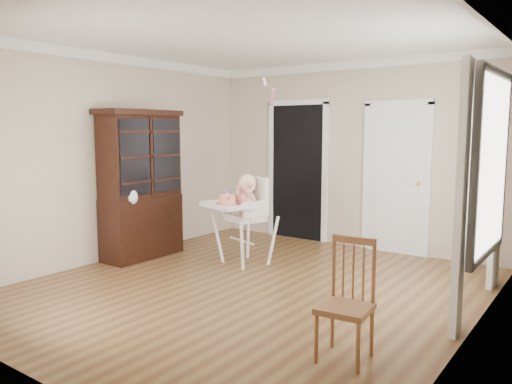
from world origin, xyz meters
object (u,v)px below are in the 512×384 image
Objects in this scene: cake at (227,200)px; sippy_cup at (228,195)px; dining_chair at (346,304)px; china_cabinet at (141,184)px; high_chair at (245,210)px.

sippy_cup is (-0.16, 0.21, 0.02)m from cake.
dining_chair is (2.32, -1.45, -0.43)m from cake.
sippy_cup reaches higher than dining_chair.
dining_chair is at bearing -18.04° from china_cabinet.
china_cabinet is at bearing -141.46° from high_chair.
cake is at bearing 12.56° from china_cabinet.
sippy_cup is 0.10× the size of china_cabinet.
dining_chair is at bearing -33.75° from sippy_cup.
high_chair is at bearing 10.50° from sippy_cup.
china_cabinet reaches higher than sippy_cup.
high_chair is 5.77× the size of sippy_cup.
sippy_cup is 1.21m from china_cabinet.
china_cabinet is 3.81m from dining_chair.
cake is (-0.08, -0.25, 0.15)m from high_chair.
china_cabinet is (-1.10, -0.49, 0.12)m from sippy_cup.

